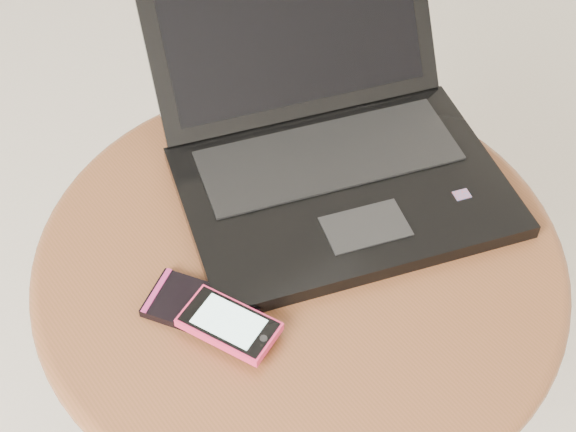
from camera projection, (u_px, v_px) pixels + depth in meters
table at (299, 304)px, 1.05m from camera, size 0.62×0.62×0.49m
laptop at (328, 141)px, 1.03m from camera, size 0.49×0.50×0.22m
phone_black at (202, 308)px, 0.91m from camera, size 0.12×0.14×0.01m
phone_pink at (229, 324)px, 0.88m from camera, size 0.09×0.12×0.01m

